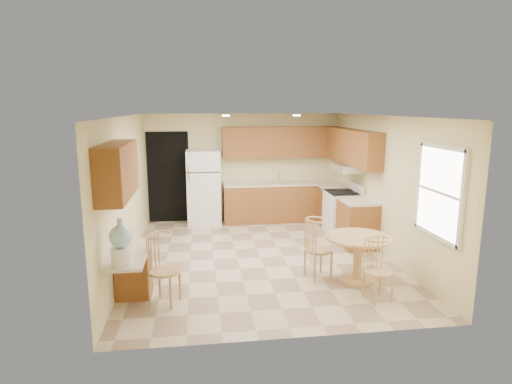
{
  "coord_description": "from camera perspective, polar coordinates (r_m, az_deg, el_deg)",
  "views": [
    {
      "loc": [
        -1.05,
        -7.21,
        2.65
      ],
      "look_at": [
        -0.03,
        0.3,
        1.14
      ],
      "focal_mm": 30.0,
      "sensor_mm": 36.0,
      "label": 1
    }
  ],
  "objects": [
    {
      "name": "counter_right_b",
      "position": [
        8.37,
        13.49,
        -1.17
      ],
      "size": [
        0.63,
        0.8,
        0.04
      ],
      "primitive_type": "cube",
      "color": "beige",
      "rests_on": "base_cab_right_b"
    },
    {
      "name": "base_cab_right_a",
      "position": [
        9.8,
        10.33,
        -1.96
      ],
      "size": [
        0.6,
        0.59,
        0.87
      ],
      "primitive_type": "cube",
      "color": "brown",
      "rests_on": "floor"
    },
    {
      "name": "upper_cab_right",
      "position": [
        9.02,
        12.73,
        5.92
      ],
      "size": [
        0.33,
        2.42,
        0.7
      ],
      "primitive_type": "cube",
      "color": "brown",
      "rests_on": "wall_right"
    },
    {
      "name": "water_crock",
      "position": [
        5.43,
        -17.54,
        -6.65
      ],
      "size": [
        0.28,
        0.28,
        0.57
      ],
      "color": "white",
      "rests_on": "desk_top"
    },
    {
      "name": "desk_top",
      "position": [
        5.91,
        -16.7,
        -7.98
      ],
      "size": [
        0.5,
        1.2,
        0.04
      ],
      "primitive_type": "cube",
      "color": "beige",
      "rests_on": "desk_pedestal"
    },
    {
      "name": "doorway",
      "position": [
        10.1,
        -11.6,
        1.94
      ],
      "size": [
        0.9,
        0.02,
        2.1
      ],
      "primitive_type": "cube",
      "color": "black",
      "rests_on": "floor"
    },
    {
      "name": "desk_pedestal",
      "position": [
        6.39,
        -15.98,
        -10.17
      ],
      "size": [
        0.48,
        0.42,
        0.72
      ],
      "primitive_type": "cube",
      "color": "brown",
      "rests_on": "floor"
    },
    {
      "name": "can_light_a",
      "position": [
        8.43,
        -4.03,
        10.14
      ],
      "size": [
        0.14,
        0.14,
        0.02
      ],
      "primitive_type": "cylinder",
      "color": "white",
      "rests_on": "ceiling"
    },
    {
      "name": "floor",
      "position": [
        7.75,
        0.55,
        -8.7
      ],
      "size": [
        5.5,
        5.5,
        0.0
      ],
      "primitive_type": "plane",
      "color": "#C5B08F",
      "rests_on": "ground"
    },
    {
      "name": "wall_left",
      "position": [
        7.44,
        -16.85,
        -0.05
      ],
      "size": [
        0.02,
        5.5,
        2.5
      ],
      "primitive_type": "cube",
      "color": "beige",
      "rests_on": "floor"
    },
    {
      "name": "base_cab_back",
      "position": [
        10.1,
        3.47,
        -1.41
      ],
      "size": [
        2.75,
        0.6,
        0.87
      ],
      "primitive_type": "cube",
      "color": "brown",
      "rests_on": "floor"
    },
    {
      "name": "can_light_b",
      "position": [
        8.63,
        5.43,
        10.14
      ],
      "size": [
        0.14,
        0.14,
        0.02
      ],
      "primitive_type": "cylinder",
      "color": "white",
      "rests_on": "ceiling"
    },
    {
      "name": "upper_cab_left",
      "position": [
        5.76,
        -18.0,
        2.75
      ],
      "size": [
        0.33,
        1.4,
        0.7
      ],
      "primitive_type": "cube",
      "color": "brown",
      "rests_on": "wall_left"
    },
    {
      "name": "chair_table_a",
      "position": [
        6.69,
        8.55,
        -6.89
      ],
      "size": [
        0.42,
        0.54,
        0.95
      ],
      "rotation": [
        0.0,
        0.0,
        -1.28
      ],
      "color": "tan",
      "rests_on": "floor"
    },
    {
      "name": "window",
      "position": [
        6.39,
        23.33,
        -0.02
      ],
      "size": [
        0.06,
        1.12,
        1.3
      ],
      "color": "white",
      "rests_on": "wall_right"
    },
    {
      "name": "wall_right",
      "position": [
        8.05,
        16.62,
        0.8
      ],
      "size": [
        0.02,
        5.5,
        2.5
      ],
      "primitive_type": "cube",
      "color": "beige",
      "rests_on": "floor"
    },
    {
      "name": "range_hood",
      "position": [
        9.01,
        12.17,
        3.19
      ],
      "size": [
        0.5,
        0.76,
        0.14
      ],
      "primitive_type": "cube",
      "color": "silver",
      "rests_on": "upper_cab_right"
    },
    {
      "name": "refrigerator",
      "position": [
        9.78,
        -7.0,
        0.59
      ],
      "size": [
        0.75,
        0.73,
        1.7
      ],
      "color": "white",
      "rests_on": "floor"
    },
    {
      "name": "counter_right_a",
      "position": [
        9.71,
        10.42,
        0.66
      ],
      "size": [
        0.63,
        0.59,
        0.04
      ],
      "primitive_type": "cube",
      "color": "beige",
      "rests_on": "base_cab_right_a"
    },
    {
      "name": "wall_front",
      "position": [
        4.79,
        5.32,
        -5.76
      ],
      "size": [
        4.5,
        0.02,
        2.5
      ],
      "primitive_type": "cube",
      "color": "beige",
      "rests_on": "floor"
    },
    {
      "name": "dining_table",
      "position": [
        6.75,
        13.44,
        -7.82
      ],
      "size": [
        0.98,
        0.98,
        0.73
      ],
      "rotation": [
        0.0,
        0.0,
        0.19
      ],
      "color": "tan",
      "rests_on": "floor"
    },
    {
      "name": "upper_cab_back",
      "position": [
        10.01,
        3.42,
        6.69
      ],
      "size": [
        2.75,
        0.33,
        0.7
      ],
      "primitive_type": "cube",
      "color": "brown",
      "rests_on": "wall_back"
    },
    {
      "name": "stove",
      "position": [
        9.17,
        11.48,
        -2.71
      ],
      "size": [
        0.65,
        0.76,
        1.09
      ],
      "color": "white",
      "rests_on": "floor"
    },
    {
      "name": "wall_back",
      "position": [
        10.11,
        -1.68,
        3.33
      ],
      "size": [
        4.5,
        0.02,
        2.5
      ],
      "primitive_type": "cube",
      "color": "beige",
      "rests_on": "floor"
    },
    {
      "name": "counter_back",
      "position": [
        10.01,
        3.5,
        1.14
      ],
      "size": [
        2.75,
        0.63,
        0.04
      ],
      "primitive_type": "cube",
      "color": "beige",
      "rests_on": "base_cab_back"
    },
    {
      "name": "sink",
      "position": [
        10.0,
        3.36,
        1.26
      ],
      "size": [
        0.78,
        0.44,
        0.01
      ],
      "primitive_type": "cube",
      "color": "silver",
      "rests_on": "counter_back"
    },
    {
      "name": "chair_table_b",
      "position": [
        6.12,
        16.38,
        -9.46
      ],
      "size": [
        0.38,
        0.4,
        0.87
      ],
      "rotation": [
        0.0,
        0.0,
        3.34
      ],
      "color": "tan",
      "rests_on": "floor"
    },
    {
      "name": "chair_desk",
      "position": [
        5.9,
        -12.24,
        -9.46
      ],
      "size": [
        0.43,
        0.55,
        0.96
      ],
      "rotation": [
        0.0,
        0.0,
        -1.94
      ],
      "color": "tan",
      "rests_on": "floor"
    },
    {
      "name": "ceiling",
      "position": [
        7.29,
        0.58,
        10.11
      ],
      "size": [
        4.5,
        5.5,
        0.02
      ],
      "primitive_type": "cube",
      "color": "white",
      "rests_on": "wall_back"
    },
    {
      "name": "base_cab_right_b",
      "position": [
        8.47,
        13.35,
        -4.18
      ],
      "size": [
        0.6,
        0.8,
        0.87
      ],
      "primitive_type": "cube",
      "color": "brown",
      "rests_on": "floor"
    }
  ]
}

